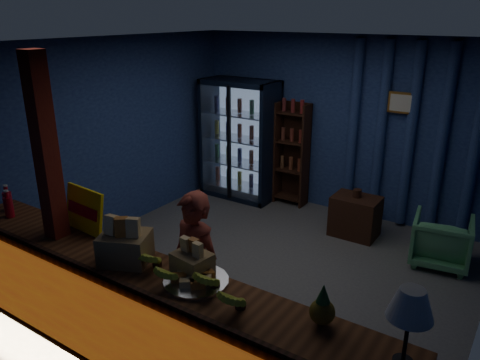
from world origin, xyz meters
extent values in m
plane|color=#515154|center=(0.00, 0.00, 0.00)|extent=(4.60, 4.60, 0.00)
plane|color=navy|center=(0.00, 2.20, 1.30)|extent=(4.60, 0.00, 4.60)
plane|color=navy|center=(0.00, -2.20, 1.30)|extent=(4.60, 0.00, 4.60)
plane|color=navy|center=(-2.30, 0.00, 1.30)|extent=(0.00, 4.40, 4.40)
plane|color=#472D19|center=(0.00, 0.00, 2.60)|extent=(4.60, 4.60, 0.00)
cube|color=brown|center=(0.00, -1.90, 0.47)|extent=(4.40, 0.55, 0.95)
cube|color=#C13B16|center=(0.00, -2.19, 0.47)|extent=(4.35, 0.02, 0.81)
cube|color=#381A11|center=(0.00, -2.17, 0.97)|extent=(4.40, 0.04, 0.04)
cube|color=maroon|center=(-1.05, -1.90, 1.30)|extent=(0.16, 0.16, 2.60)
cube|color=black|center=(-1.55, 2.12, 0.95)|extent=(1.20, 0.06, 1.90)
cube|color=black|center=(-2.12, 1.85, 0.95)|extent=(0.06, 0.60, 1.90)
cube|color=black|center=(-0.98, 1.85, 0.95)|extent=(0.06, 0.60, 1.90)
cube|color=black|center=(-1.55, 1.85, 1.86)|extent=(1.20, 0.60, 0.08)
cube|color=black|center=(-1.55, 1.85, 0.04)|extent=(1.20, 0.60, 0.08)
cube|color=#99B2D8|center=(-1.55, 2.07, 0.95)|extent=(1.08, 0.02, 1.74)
cube|color=white|center=(-1.55, 1.57, 0.95)|extent=(1.12, 0.02, 1.78)
cube|color=black|center=(-1.55, 1.55, 0.95)|extent=(0.05, 0.05, 1.80)
cube|color=silver|center=(-1.55, 1.85, 0.17)|extent=(1.08, 0.48, 0.02)
cylinder|color=#A23217|center=(-2.00, 1.85, 0.30)|extent=(0.07, 0.07, 0.22)
cylinder|color=#1A6B2D|center=(-1.77, 1.85, 0.30)|extent=(0.07, 0.07, 0.22)
cylinder|color=gold|center=(-1.55, 1.85, 0.30)|extent=(0.07, 0.07, 0.22)
cylinder|color=navy|center=(-1.32, 1.85, 0.30)|extent=(0.07, 0.07, 0.22)
cylinder|color=#9B391C|center=(-1.10, 1.85, 0.30)|extent=(0.07, 0.07, 0.22)
cube|color=silver|center=(-1.55, 1.85, 0.57)|extent=(1.08, 0.48, 0.02)
cylinder|color=#1A6B2D|center=(-2.00, 1.85, 0.70)|extent=(0.07, 0.07, 0.22)
cylinder|color=gold|center=(-1.77, 1.85, 0.70)|extent=(0.07, 0.07, 0.22)
cylinder|color=navy|center=(-1.55, 1.85, 0.70)|extent=(0.07, 0.07, 0.22)
cylinder|color=#9B391C|center=(-1.32, 1.85, 0.70)|extent=(0.07, 0.07, 0.22)
cylinder|color=#A23217|center=(-1.10, 1.85, 0.70)|extent=(0.07, 0.07, 0.22)
cube|color=silver|center=(-1.55, 1.85, 0.97)|extent=(1.08, 0.48, 0.02)
cylinder|color=gold|center=(-2.00, 1.85, 1.10)|extent=(0.07, 0.07, 0.22)
cylinder|color=navy|center=(-1.77, 1.85, 1.10)|extent=(0.07, 0.07, 0.22)
cylinder|color=#9B391C|center=(-1.55, 1.85, 1.10)|extent=(0.07, 0.07, 0.22)
cylinder|color=#A23217|center=(-1.32, 1.85, 1.10)|extent=(0.07, 0.07, 0.22)
cylinder|color=#1A6B2D|center=(-1.10, 1.85, 1.10)|extent=(0.07, 0.07, 0.22)
cube|color=silver|center=(-1.55, 1.85, 1.37)|extent=(1.08, 0.48, 0.02)
cylinder|color=navy|center=(-2.00, 1.85, 1.50)|extent=(0.07, 0.07, 0.22)
cylinder|color=#9B391C|center=(-1.77, 1.85, 1.50)|extent=(0.07, 0.07, 0.22)
cylinder|color=#A23217|center=(-1.55, 1.85, 1.50)|extent=(0.07, 0.07, 0.22)
cylinder|color=#1A6B2D|center=(-1.32, 1.85, 1.50)|extent=(0.07, 0.07, 0.22)
cylinder|color=gold|center=(-1.10, 1.85, 1.50)|extent=(0.07, 0.07, 0.22)
cube|color=#381A11|center=(-0.70, 2.15, 0.80)|extent=(0.50, 0.02, 1.60)
cube|color=#381A11|center=(-0.93, 2.02, 0.80)|extent=(0.03, 0.28, 1.60)
cube|color=#381A11|center=(-0.46, 2.02, 0.80)|extent=(0.03, 0.28, 1.60)
cube|color=#381A11|center=(-0.70, 2.02, 0.10)|extent=(0.46, 0.26, 0.02)
cube|color=#381A11|center=(-0.70, 2.02, 0.55)|extent=(0.46, 0.26, 0.02)
cube|color=#381A11|center=(-0.70, 2.02, 1.00)|extent=(0.46, 0.26, 0.02)
cube|color=#381A11|center=(-0.70, 2.02, 1.45)|extent=(0.46, 0.26, 0.02)
cylinder|color=navy|center=(0.20, 2.14, 1.30)|extent=(0.14, 0.14, 2.50)
cylinder|color=navy|center=(0.60, 2.14, 1.30)|extent=(0.14, 0.14, 2.50)
cylinder|color=navy|center=(1.00, 2.14, 1.30)|extent=(0.14, 0.14, 2.50)
cylinder|color=navy|center=(1.40, 2.14, 1.30)|extent=(0.14, 0.14, 2.50)
cylinder|color=navy|center=(1.80, 2.14, 1.30)|extent=(0.14, 0.14, 2.50)
cube|color=#BE832F|center=(0.85, 2.10, 1.75)|extent=(0.36, 0.03, 0.28)
cube|color=silver|center=(0.85, 2.08, 1.75)|extent=(0.30, 0.01, 0.22)
imported|color=maroon|center=(0.16, -1.42, 0.73)|extent=(0.58, 0.42, 1.47)
imported|color=#51A368|center=(1.70, 1.32, 0.30)|extent=(0.74, 0.76, 0.61)
cube|color=#381A11|center=(0.57, 1.48, 0.28)|extent=(0.61, 0.44, 0.55)
cylinder|color=#381A11|center=(0.57, 1.48, 0.61)|extent=(0.11, 0.11, 0.11)
cube|color=yellow|center=(-0.92, -1.68, 1.16)|extent=(0.52, 0.14, 0.41)
cube|color=#A90B18|center=(-0.92, -1.70, 1.16)|extent=(0.43, 0.06, 0.10)
cylinder|color=#A90B18|center=(-1.94, -1.83, 1.05)|extent=(0.09, 0.09, 0.20)
cylinder|color=#A90B18|center=(-1.94, -1.83, 1.19)|extent=(0.04, 0.04, 0.08)
cylinder|color=white|center=(-1.94, -1.83, 1.23)|extent=(0.04, 0.04, 0.02)
cylinder|color=#A90B18|center=(-1.79, -1.91, 1.05)|extent=(0.09, 0.09, 0.20)
cylinder|color=#A90B18|center=(-1.79, -1.91, 1.19)|extent=(0.04, 0.04, 0.08)
cylinder|color=white|center=(-1.79, -1.91, 1.23)|extent=(0.04, 0.04, 0.02)
cube|color=olive|center=(-0.17, -1.89, 1.07)|extent=(0.48, 0.45, 0.25)
cube|color=gold|center=(-0.26, -1.93, 1.28)|extent=(0.12, 0.10, 0.16)
cube|color=orange|center=(-0.17, -1.89, 1.28)|extent=(0.12, 0.10, 0.16)
cube|color=gold|center=(-0.09, -1.85, 1.28)|extent=(0.12, 0.10, 0.16)
cube|color=olive|center=(0.41, -1.74, 1.04)|extent=(0.31, 0.27, 0.18)
cube|color=gold|center=(0.34, -1.73, 1.19)|extent=(0.08, 0.06, 0.12)
cube|color=orange|center=(0.41, -1.74, 1.19)|extent=(0.08, 0.06, 0.12)
cube|color=gold|center=(0.48, -1.75, 1.19)|extent=(0.08, 0.06, 0.12)
cylinder|color=silver|center=(0.50, -1.82, 0.96)|extent=(0.50, 0.50, 0.03)
cube|color=gold|center=(0.60, -1.82, 1.00)|extent=(0.11, 0.08, 0.05)
cube|color=orange|center=(0.57, -1.75, 1.00)|extent=(0.13, 0.13, 0.05)
cube|color=gold|center=(0.50, -1.72, 1.00)|extent=(0.08, 0.11, 0.05)
cube|color=orange|center=(0.44, -1.75, 1.00)|extent=(0.13, 0.13, 0.05)
cube|color=gold|center=(0.41, -1.82, 1.00)|extent=(0.11, 0.08, 0.05)
cube|color=orange|center=(0.44, -1.89, 1.00)|extent=(0.13, 0.13, 0.05)
cube|color=gold|center=(0.50, -1.92, 1.00)|extent=(0.08, 0.11, 0.05)
cube|color=orange|center=(0.57, -1.89, 1.00)|extent=(0.13, 0.13, 0.05)
cylinder|color=black|center=(2.05, -1.85, 1.15)|extent=(0.02, 0.02, 0.36)
cone|color=white|center=(2.05, -1.85, 1.37)|extent=(0.26, 0.26, 0.18)
sphere|color=olive|center=(1.50, -1.75, 1.04)|extent=(0.17, 0.17, 0.17)
cone|color=#1C531F|center=(1.50, -1.75, 1.18)|extent=(0.09, 0.09, 0.13)
camera|label=1|loc=(2.48, -4.18, 2.88)|focal=35.00mm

